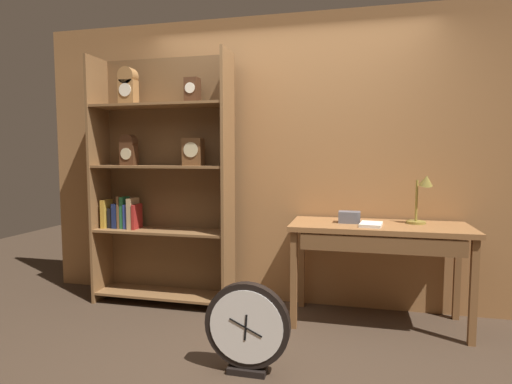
{
  "coord_description": "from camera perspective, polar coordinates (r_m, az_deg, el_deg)",
  "views": [
    {
      "loc": [
        0.6,
        -2.4,
        1.35
      ],
      "look_at": [
        -0.11,
        0.56,
        1.09
      ],
      "focal_mm": 29.09,
      "sensor_mm": 36.0,
      "label": 1
    }
  ],
  "objects": [
    {
      "name": "ground_plane",
      "position": [
        2.82,
        -0.59,
        -23.63
      ],
      "size": [
        10.0,
        10.0,
        0.0
      ],
      "primitive_type": "plane",
      "color": "#3D2D21"
    },
    {
      "name": "workbench",
      "position": [
        3.42,
        16.54,
        -5.97
      ],
      "size": [
        1.38,
        0.59,
        0.81
      ],
      "color": "brown",
      "rests_on": "ground"
    },
    {
      "name": "back_wood_panel",
      "position": [
        3.79,
        4.34,
        4.21
      ],
      "size": [
        4.8,
        0.05,
        2.6
      ],
      "primitive_type": "cube",
      "color": "#9E6B3D",
      "rests_on": "ground"
    },
    {
      "name": "toolbox_small",
      "position": [
        3.44,
        12.72,
        -3.39
      ],
      "size": [
        0.17,
        0.12,
        0.09
      ],
      "primitive_type": "cube",
      "color": "#595960",
      "rests_on": "workbench"
    },
    {
      "name": "round_clock_large",
      "position": [
        2.69,
        -1.22,
        -18.15
      ],
      "size": [
        0.54,
        0.11,
        0.58
      ],
      "color": "black",
      "rests_on": "ground"
    },
    {
      "name": "open_repair_manual",
      "position": [
        3.32,
        15.53,
        -4.32
      ],
      "size": [
        0.19,
        0.24,
        0.02
      ],
      "primitive_type": "cube",
      "rotation": [
        0.0,
        0.0,
        -0.14
      ],
      "color": "silver",
      "rests_on": "workbench"
    },
    {
      "name": "bookshelf",
      "position": [
        3.87,
        -13.11,
        1.53
      ],
      "size": [
        1.28,
        0.34,
        2.24
      ],
      "color": "brown",
      "rests_on": "ground"
    },
    {
      "name": "desk_lamp",
      "position": [
        3.51,
        21.85,
        -0.53
      ],
      "size": [
        0.19,
        0.19,
        0.4
      ],
      "color": "olive",
      "rests_on": "workbench"
    }
  ]
}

